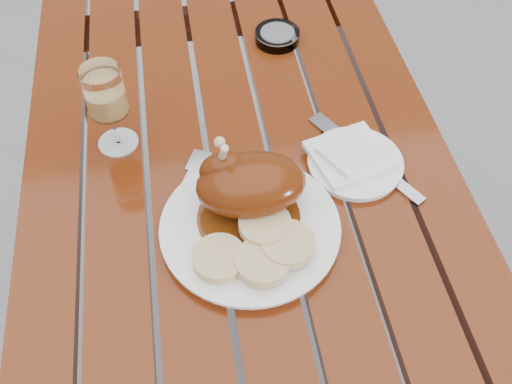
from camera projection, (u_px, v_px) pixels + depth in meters
The scene contains 11 objects.
ground at pixel (245, 329), 1.66m from camera, with size 60.00×60.00×0.00m, color slate.
table at pixel (243, 262), 1.37m from camera, with size 0.80×1.20×0.75m, color maroon.
dinner_plate at pixel (250, 228), 0.96m from camera, with size 0.31×0.31×0.02m, color white.
roast_duck at pixel (247, 184), 0.95m from camera, with size 0.19×0.18×0.13m.
bread_dumplings at pixel (259, 247), 0.91m from camera, with size 0.20×0.15×0.03m.
wine_glass at pixel (109, 109), 1.03m from camera, with size 0.08×0.08×0.18m, color #F8C670.
side_plate at pixel (355, 163), 1.06m from camera, with size 0.18×0.18×0.01m, color white.
napkin at pixel (349, 155), 1.05m from camera, with size 0.13×0.12×0.01m, color white.
ashtray at pixel (277, 36), 1.28m from camera, with size 0.10×0.10×0.03m, color #B2B7BC.
fork at pixel (183, 195), 1.02m from camera, with size 0.02×0.18×0.01m, color gray.
knife at pixel (373, 163), 1.06m from camera, with size 0.02×0.24×0.01m, color gray.
Camera 1 is at (-0.08, -0.71, 1.56)m, focal length 40.00 mm.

